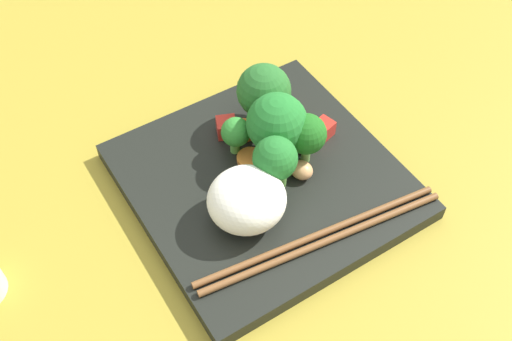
{
  "coord_description": "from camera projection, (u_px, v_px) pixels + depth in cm",
  "views": [
    {
      "loc": [
        31.02,
        -21.99,
        49.56
      ],
      "look_at": [
        0.37,
        -1.2,
        3.78
      ],
      "focal_mm": 42.61,
      "sensor_mm": 36.0,
      "label": 1
    }
  ],
  "objects": [
    {
      "name": "chicken_piece_2",
      "position": [
        285.0,
        116.0,
        0.64
      ],
      "size": [
        4.28,
        4.63,
        2.58
      ],
      "primitive_type": "ellipsoid",
      "rotation": [
        0.0,
        0.0,
        4.14
      ],
      "color": "tan",
      "rests_on": "square_plate"
    },
    {
      "name": "carrot_slice_4",
      "position": [
        270.0,
        138.0,
        0.64
      ],
      "size": [
        2.81,
        2.81,
        0.49
      ],
      "primitive_type": "cylinder",
      "rotation": [
        0.0,
        0.0,
        6.1
      ],
      "color": "orange",
      "rests_on": "square_plate"
    },
    {
      "name": "chopstick_pair",
      "position": [
        319.0,
        239.0,
        0.56
      ],
      "size": [
        5.52,
        24.9,
        0.66
      ],
      "rotation": [
        0.0,
        0.0,
        7.7
      ],
      "color": "brown",
      "rests_on": "square_plate"
    },
    {
      "name": "broccoli_floret_3",
      "position": [
        279.0,
        158.0,
        0.57
      ],
      "size": [
        4.33,
        4.33,
        6.64
      ],
      "color": "#639F43",
      "rests_on": "square_plate"
    },
    {
      "name": "carrot_slice_1",
      "position": [
        249.0,
        159.0,
        0.62
      ],
      "size": [
        3.43,
        3.43,
        0.51
      ],
      "primitive_type": "cylinder",
      "rotation": [
        0.0,
        0.0,
        1.32
      ],
      "color": "orange",
      "rests_on": "square_plate"
    },
    {
      "name": "chicken_piece_1",
      "position": [
        301.0,
        170.0,
        0.6
      ],
      "size": [
        2.91,
        2.69,
        1.71
      ],
      "primitive_type": "ellipsoid",
      "rotation": [
        0.0,
        0.0,
        0.29
      ],
      "color": "tan",
      "rests_on": "square_plate"
    },
    {
      "name": "carrot_slice_0",
      "position": [
        302.0,
        130.0,
        0.65
      ],
      "size": [
        3.37,
        3.37,
        0.42
      ],
      "primitive_type": "cylinder",
      "rotation": [
        0.0,
        0.0,
        6.15
      ],
      "color": "orange",
      "rests_on": "square_plate"
    },
    {
      "name": "ground_plane",
      "position": [
        264.0,
        192.0,
        0.63
      ],
      "size": [
        110.0,
        110.0,
        2.0
      ],
      "primitive_type": "cube",
      "color": "olive"
    },
    {
      "name": "carrot_slice_2",
      "position": [
        258.0,
        180.0,
        0.6
      ],
      "size": [
        4.41,
        4.41,
        0.46
      ],
      "primitive_type": "cylinder",
      "rotation": [
        0.0,
        0.0,
        5.46
      ],
      "color": "orange",
      "rests_on": "square_plate"
    },
    {
      "name": "broccoli_floret_2",
      "position": [
        264.0,
        92.0,
        0.62
      ],
      "size": [
        5.67,
        5.67,
        7.45
      ],
      "color": "#639742",
      "rests_on": "square_plate"
    },
    {
      "name": "chicken_piece_3",
      "position": [
        296.0,
        137.0,
        0.63
      ],
      "size": [
        4.58,
        4.85,
        2.44
      ],
      "primitive_type": "ellipsoid",
      "rotation": [
        0.0,
        0.0,
        4.25
      ],
      "color": "tan",
      "rests_on": "square_plate"
    },
    {
      "name": "square_plate",
      "position": [
        264.0,
        181.0,
        0.62
      ],
      "size": [
        26.4,
        26.4,
        1.78
      ],
      "primitive_type": "cube",
      "rotation": [
        0.0,
        0.0,
        -0.03
      ],
      "color": "black",
      "rests_on": "ground_plane"
    },
    {
      "name": "broccoli_floret_0",
      "position": [
        277.0,
        124.0,
        0.59
      ],
      "size": [
        6.11,
        6.11,
        7.82
      ],
      "color": "#70B95F",
      "rests_on": "square_plate"
    },
    {
      "name": "pepper_chunk_0",
      "position": [
        323.0,
        130.0,
        0.64
      ],
      "size": [
        2.24,
        2.53,
        1.81
      ],
      "primitive_type": "cube",
      "rotation": [
        0.0,
        0.0,
        1.79
      ],
      "color": "red",
      "rests_on": "square_plate"
    },
    {
      "name": "broccoli_floret_4",
      "position": [
        236.0,
        133.0,
        0.61
      ],
      "size": [
        3.04,
        3.04,
        4.44
      ],
      "color": "#5AA240",
      "rests_on": "square_plate"
    },
    {
      "name": "broccoli_floret_1",
      "position": [
        306.0,
        135.0,
        0.59
      ],
      "size": [
        4.11,
        4.11,
        5.98
      ],
      "color": "#6DA14B",
      "rests_on": "square_plate"
    },
    {
      "name": "pepper_chunk_1",
      "position": [
        279.0,
        103.0,
        0.66
      ],
      "size": [
        2.44,
        2.22,
        1.97
      ],
      "primitive_type": "cube",
      "rotation": [
        0.0,
        0.0,
        6.03
      ],
      "color": "red",
      "rests_on": "square_plate"
    },
    {
      "name": "rice_mound",
      "position": [
        247.0,
        200.0,
        0.56
      ],
      "size": [
        8.62,
        8.82,
        5.34
      ],
      "primitive_type": "ellipsoid",
      "rotation": [
        0.0,
        0.0,
        6.07
      ],
      "color": "white",
      "rests_on": "square_plate"
    },
    {
      "name": "carrot_slice_3",
      "position": [
        245.0,
        130.0,
        0.65
      ],
      "size": [
        4.21,
        4.21,
        0.5
      ],
      "primitive_type": "cylinder",
      "rotation": [
        0.0,
        0.0,
        0.92
      ],
      "color": "orange",
      "rests_on": "square_plate"
    },
    {
      "name": "pepper_chunk_3",
      "position": [
        224.0,
        129.0,
        0.64
      ],
      "size": [
        2.71,
        2.7,
        1.85
      ],
      "primitive_type": "cube",
      "rotation": [
        0.0,
        0.0,
        5.86
      ],
      "color": "red",
      "rests_on": "square_plate"
    }
  ]
}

